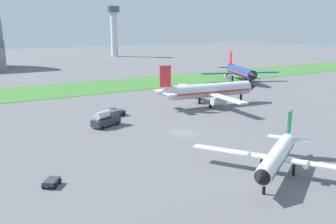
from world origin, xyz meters
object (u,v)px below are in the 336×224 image
at_px(airplane_midfield_jet, 208,91).
at_px(fuel_truck_by_runway, 106,119).
at_px(pushback_tug_near_gate, 116,112).
at_px(baggage_cart_midfield, 52,182).
at_px(airplane_foreground_turboprop, 277,156).
at_px(control_tower, 114,27).
at_px(airplane_parked_jet_far, 240,72).

bearing_deg(airplane_midfield_jet, fuel_truck_by_runway, -163.63).
distance_m(pushback_tug_near_gate, baggage_cart_midfield, 39.06).
bearing_deg(airplane_foreground_turboprop, fuel_truck_by_runway, -105.96).
relative_size(airplane_foreground_turboprop, control_tower, 0.68).
xyz_separation_m(airplane_foreground_turboprop, airplane_parked_jet_far, (56.70, 69.51, 1.03)).
relative_size(airplane_midfield_jet, control_tower, 0.95).
bearing_deg(airplane_parked_jet_far, airplane_midfield_jet, -30.88).
relative_size(airplane_midfield_jet, pushback_tug_near_gate, 8.27).
distance_m(baggage_cart_midfield, control_tower, 211.85).
height_order(pushback_tug_near_gate, baggage_cart_midfield, pushback_tug_near_gate).
distance_m(airplane_foreground_turboprop, airplane_midfield_jet, 46.54).
height_order(airplane_midfield_jet, control_tower, control_tower).
distance_m(airplane_foreground_turboprop, baggage_cart_midfield, 30.32).
relative_size(pushback_tug_near_gate, fuel_truck_by_runway, 0.54).
relative_size(airplane_parked_jet_far, pushback_tug_near_gate, 7.52).
bearing_deg(airplane_parked_jet_far, pushback_tug_near_gate, -45.55).
xyz_separation_m(baggage_cart_midfield, fuel_truck_by_runway, (17.75, 24.09, 1.01)).
relative_size(baggage_cart_midfield, control_tower, 0.09).
xyz_separation_m(pushback_tug_near_gate, control_tower, (70.20, 157.80, 18.46)).
distance_m(airplane_parked_jet_far, control_tower, 133.41).
bearing_deg(baggage_cart_midfield, fuel_truck_by_runway, 1.10).
bearing_deg(airplane_foreground_turboprop, baggage_cart_midfield, -55.33).
bearing_deg(baggage_cart_midfield, pushback_tug_near_gate, 0.98).
bearing_deg(control_tower, airplane_parked_jet_far, -93.97).
bearing_deg(airplane_parked_jet_far, fuel_truck_by_runway, -41.99).
bearing_deg(fuel_truck_by_runway, airplane_parked_jet_far, 2.30).
xyz_separation_m(airplane_foreground_turboprop, baggage_cart_midfield, (-27.55, 12.48, -2.14)).
bearing_deg(airplane_parked_jet_far, control_tower, -162.32).
height_order(airplane_foreground_turboprop, fuel_truck_by_runway, airplane_foreground_turboprop).
relative_size(airplane_parked_jet_far, fuel_truck_by_runway, 4.05).
bearing_deg(fuel_truck_by_runway, baggage_cart_midfield, -150.44).
bearing_deg(fuel_truck_by_runway, control_tower, 41.32).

